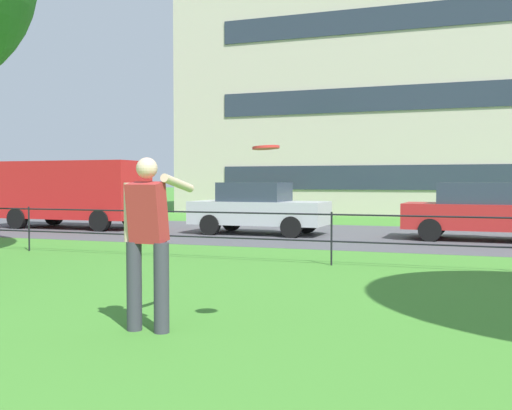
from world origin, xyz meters
TOP-DOWN VIEW (x-y plane):
  - street_strip at (0.00, 18.31)m, footprint 80.00×7.84m
  - park_fence at (-0.00, 12.01)m, footprint 34.64×0.04m
  - person_thrower at (-0.77, 6.58)m, footprint 0.52×0.77m
  - frisbee at (0.49, 6.68)m, footprint 0.32×0.31m
  - panel_van_far_right at (-10.13, 17.93)m, footprint 5.01×2.12m
  - car_silver_center at (-3.46, 17.79)m, footprint 4.03×1.87m
  - car_red_far_left at (2.72, 17.97)m, footprint 4.06×1.93m

SIDE VIEW (x-z plane):
  - street_strip at x=0.00m, z-range 0.00..0.01m
  - park_fence at x=0.00m, z-range 0.17..1.17m
  - car_silver_center at x=-3.46m, z-range 0.01..1.55m
  - car_red_far_left at x=2.72m, z-range 0.01..1.55m
  - person_thrower at x=-0.77m, z-range 0.08..1.89m
  - panel_van_far_right at x=-10.13m, z-range 0.15..2.39m
  - frisbee at x=0.49m, z-range 1.87..1.92m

